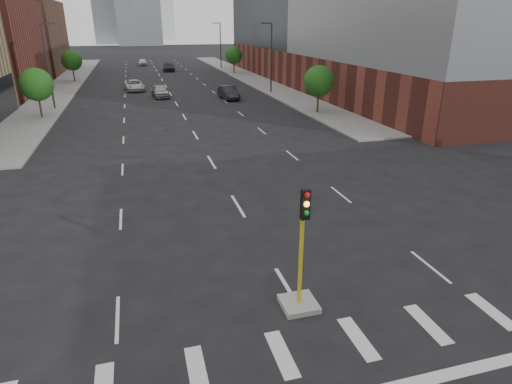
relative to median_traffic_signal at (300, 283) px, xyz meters
name	(u,v)px	position (x,y,z in m)	size (l,w,h in m)	color
sidewalk_left_far	(68,82)	(-15.00, 65.03, -0.90)	(5.00, 92.00, 0.15)	gray
sidewalk_right_far	(247,77)	(15.00, 65.03, -0.90)	(5.00, 92.00, 0.15)	gray
building_left_far_b	(2,38)	(-27.50, 83.03, 5.53)	(20.00, 24.00, 13.00)	brown
building_right_main	(364,9)	(29.50, 51.03, 10.03)	(24.00, 70.00, 22.00)	brown
median_traffic_signal	(300,283)	(0.00, 0.00, 0.00)	(1.20, 1.20, 4.40)	#999993
streetlight_right_a	(271,55)	(13.41, 46.03, 4.04)	(1.60, 0.22, 9.07)	#2D2D30
streetlight_right_b	(220,44)	(13.41, 81.03, 4.04)	(1.60, 0.22, 9.07)	#2D2D30
streetlight_left	(48,63)	(-13.41, 41.03, 4.04)	(1.60, 0.22, 9.07)	#2D2D30
tree_left_near	(36,85)	(-14.00, 36.03, 2.42)	(3.20, 3.20, 4.85)	#382619
tree_left_far	(72,60)	(-14.00, 66.03, 2.42)	(3.20, 3.20, 4.85)	#382619
tree_right_near	(319,81)	(14.00, 31.03, 2.42)	(3.20, 3.20, 4.85)	#382619
tree_right_far	(234,55)	(14.00, 71.03, 2.42)	(3.20, 3.20, 4.85)	#382619
car_near_left	(160,91)	(-1.50, 46.51, -0.18)	(1.88, 4.68, 1.59)	#A0A0A5
car_mid_right	(228,92)	(6.79, 42.72, -0.15)	(1.73, 4.98, 1.64)	#212227
car_far_left	(134,85)	(-4.64, 53.50, -0.23)	(2.47, 5.35, 1.49)	silver
car_deep_right	(169,67)	(2.39, 79.10, -0.17)	(2.25, 5.54, 1.61)	#242328
car_distant	(143,62)	(-2.26, 93.03, -0.22)	(1.78, 4.43, 1.51)	silver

